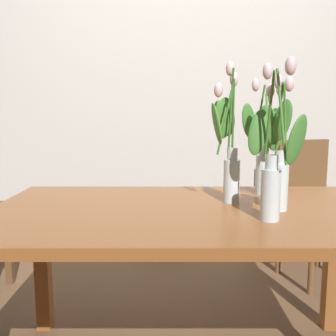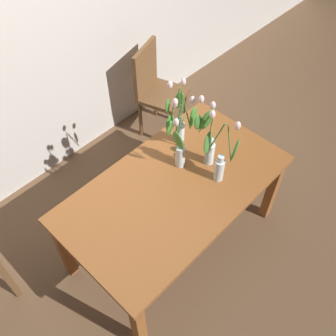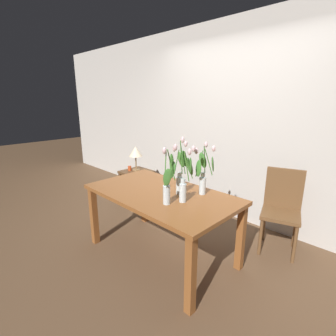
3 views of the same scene
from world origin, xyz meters
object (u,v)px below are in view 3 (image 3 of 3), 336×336
object	(u,v)px
table_lamp	(136,152)
pillar_candle	(130,168)
dining_table	(161,200)
side_table	(137,178)
tulip_vase_0	(168,186)
tulip_vase_2	(185,183)
tulip_vase_1	(203,175)
tulip_vase_3	(179,173)
dining_chair	(282,206)

from	to	relation	value
table_lamp	pillar_candle	size ratio (longest dim) A/B	5.31
dining_table	side_table	size ratio (longest dim) A/B	2.91
tulip_vase_0	table_lamp	bearing A→B (deg)	150.79
tulip_vase_2	table_lamp	bearing A→B (deg)	156.32
tulip_vase_0	tulip_vase_1	distance (m)	0.44
tulip_vase_1	pillar_candle	bearing A→B (deg)	167.44
table_lamp	tulip_vase_1	bearing A→B (deg)	-15.58
tulip_vase_3	side_table	world-z (taller)	tulip_vase_3
tulip_vase_0	side_table	bearing A→B (deg)	150.84
dining_table	table_lamp	world-z (taller)	table_lamp
tulip_vase_2	dining_chair	xyz separation A→B (m)	(0.53, 1.05, -0.40)
tulip_vase_0	side_table	xyz separation A→B (m)	(-1.59, 0.89, -0.49)
tulip_vase_1	tulip_vase_3	bearing A→B (deg)	-141.58
dining_table	tulip_vase_0	bearing A→B (deg)	-31.72
dining_table	side_table	distance (m)	1.53
tulip_vase_2	pillar_candle	world-z (taller)	tulip_vase_2
dining_table	tulip_vase_1	xyz separation A→B (m)	(0.34, 0.27, 0.30)
tulip_vase_0	pillar_candle	xyz separation A→B (m)	(-1.69, 0.83, -0.33)
tulip_vase_1	dining_chair	distance (m)	1.03
tulip_vase_1	tulip_vase_2	size ratio (longest dim) A/B	1.01
dining_table	side_table	world-z (taller)	dining_table
tulip_vase_1	tulip_vase_0	bearing A→B (deg)	-100.44
pillar_candle	dining_chair	bearing A→B (deg)	9.64
tulip_vase_1	dining_chair	size ratio (longest dim) A/B	0.57
side_table	tulip_vase_2	bearing A→B (deg)	-23.51
table_lamp	tulip_vase_2	bearing A→B (deg)	-23.68
tulip_vase_0	pillar_candle	size ratio (longest dim) A/B	7.35
tulip_vase_3	pillar_candle	world-z (taller)	tulip_vase_3
tulip_vase_1	tulip_vase_3	world-z (taller)	tulip_vase_3
tulip_vase_0	tulip_vase_2	xyz separation A→B (m)	(0.07, 0.17, 0.01)
tulip_vase_3	table_lamp	xyz separation A→B (m)	(-1.51, 0.63, -0.10)
tulip_vase_2	table_lamp	size ratio (longest dim) A/B	1.33
tulip_vase_3	table_lamp	bearing A→B (deg)	157.53
dining_table	tulip_vase_3	distance (m)	0.36
tulip_vase_2	pillar_candle	size ratio (longest dim) A/B	7.04
dining_chair	pillar_candle	distance (m)	2.33
dining_table	tulip_vase_3	bearing A→B (deg)	38.28
dining_chair	table_lamp	xyz separation A→B (m)	(-2.23, -0.31, 0.33)
dining_table	pillar_candle	size ratio (longest dim) A/B	21.33
side_table	pillar_candle	distance (m)	0.20
dining_table	dining_chair	xyz separation A→B (m)	(0.86, 1.06, -0.12)
table_lamp	pillar_candle	distance (m)	0.29
tulip_vase_0	dining_chair	distance (m)	1.41
tulip_vase_1	tulip_vase_2	world-z (taller)	tulip_vase_1
dining_chair	pillar_candle	size ratio (longest dim) A/B	12.40
dining_table	dining_chair	size ratio (longest dim) A/B	1.72
tulip_vase_0	pillar_candle	bearing A→B (deg)	153.94
dining_table	pillar_candle	xyz separation A→B (m)	(-1.43, 0.67, -0.06)
table_lamp	dining_table	bearing A→B (deg)	-28.71
tulip_vase_3	dining_chair	world-z (taller)	tulip_vase_3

